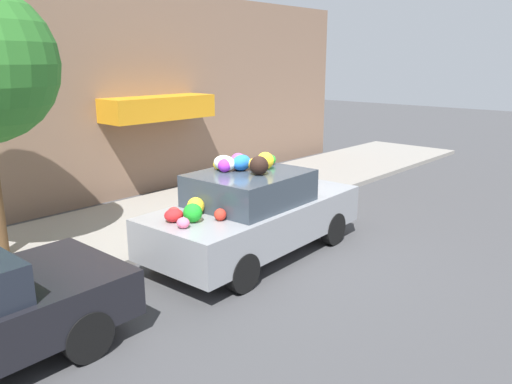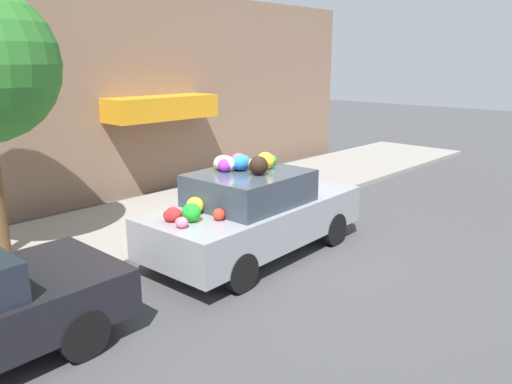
{
  "view_description": "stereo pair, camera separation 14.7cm",
  "coord_description": "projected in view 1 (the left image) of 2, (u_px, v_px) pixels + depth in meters",
  "views": [
    {
      "loc": [
        -6.07,
        -5.58,
        3.3
      ],
      "look_at": [
        0.0,
        -0.06,
        1.12
      ],
      "focal_mm": 35.0,
      "sensor_mm": 36.0,
      "label": 1
    },
    {
      "loc": [
        -5.97,
        -5.68,
        3.3
      ],
      "look_at": [
        0.0,
        -0.06,
        1.12
      ],
      "focal_mm": 35.0,
      "sensor_mm": 36.0,
      "label": 2
    }
  ],
  "objects": [
    {
      "name": "art_car",
      "position": [
        254.0,
        211.0,
        8.54
      ],
      "size": [
        4.17,
        1.93,
        1.8
      ],
      "rotation": [
        0.0,
        0.0,
        0.05
      ],
      "color": "gray",
      "rests_on": "ground"
    },
    {
      "name": "sidewalk_curb",
      "position": [
        160.0,
        218.0,
        10.55
      ],
      "size": [
        24.0,
        3.2,
        0.12
      ],
      "color": "gray",
      "rests_on": "ground"
    },
    {
      "name": "fire_hydrant",
      "position": [
        203.0,
        204.0,
        10.13
      ],
      "size": [
        0.2,
        0.2,
        0.7
      ],
      "color": "gold",
      "rests_on": "sidewalk_curb"
    },
    {
      "name": "building_facade",
      "position": [
        98.0,
        98.0,
        11.43
      ],
      "size": [
        18.0,
        1.2,
        4.94
      ],
      "color": "#846651",
      "rests_on": "ground"
    },
    {
      "name": "ground_plane",
      "position": [
        254.0,
        253.0,
        8.81
      ],
      "size": [
        60.0,
        60.0,
        0.0
      ],
      "primitive_type": "plane",
      "color": "#424244"
    }
  ]
}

